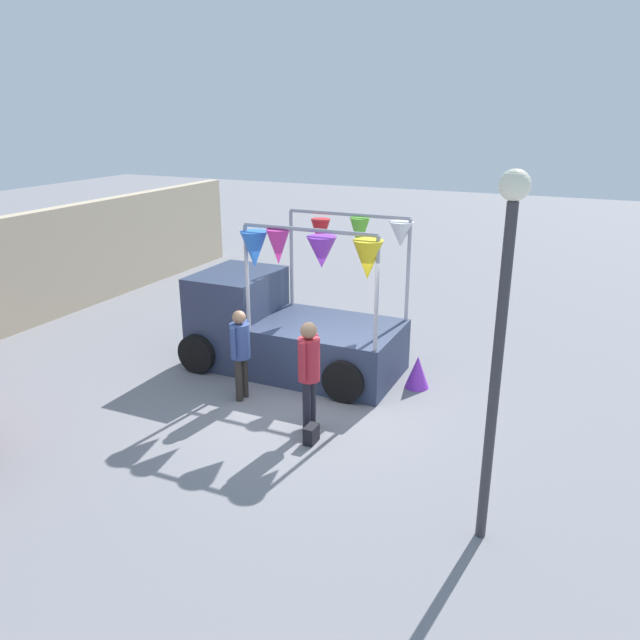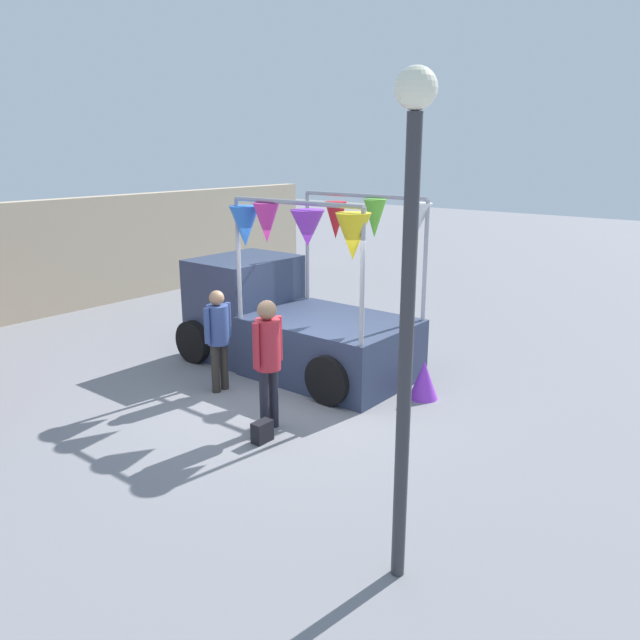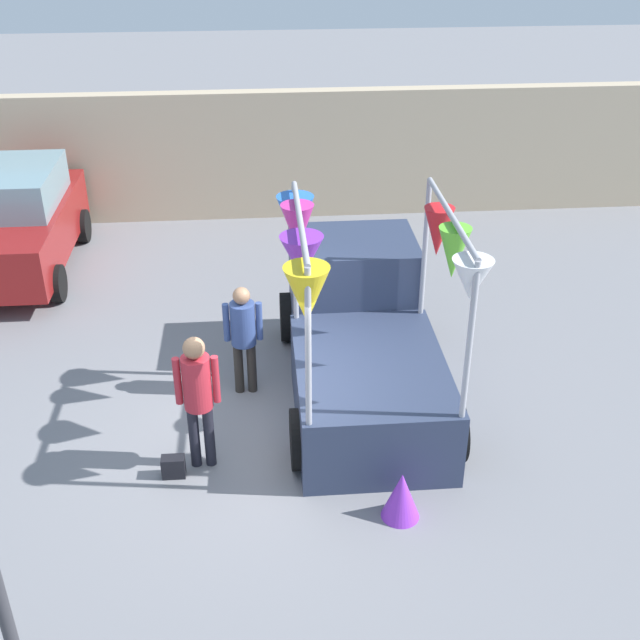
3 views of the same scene
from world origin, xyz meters
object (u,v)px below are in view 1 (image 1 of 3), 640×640
at_px(person_customer, 309,366).
at_px(street_lamp, 502,316).
at_px(folded_kite_bundle_violet, 417,372).
at_px(handbag, 311,434).
at_px(person_vendor, 240,347).
at_px(vendor_truck, 282,324).

distance_m(person_customer, street_lamp, 3.72).
relative_size(person_customer, street_lamp, 0.42).
bearing_deg(folded_kite_bundle_violet, handbag, 160.88).
relative_size(person_vendor, folded_kite_bundle_violet, 2.70).
relative_size(person_customer, handbag, 6.44).
bearing_deg(handbag, street_lamp, -112.24).
distance_m(person_vendor, street_lamp, 5.27).
height_order(vendor_truck, street_lamp, street_lamp).
height_order(vendor_truck, person_customer, vendor_truck).
bearing_deg(person_vendor, handbag, -116.52).
relative_size(person_vendor, street_lamp, 0.38).
relative_size(vendor_truck, person_customer, 2.27).
xyz_separation_m(vendor_truck, person_vendor, (-1.59, -0.04, 0.09)).
bearing_deg(street_lamp, person_customer, 63.48).
bearing_deg(street_lamp, folded_kite_bundle_violet, 26.53).
bearing_deg(vendor_truck, street_lamp, -128.19).
height_order(person_vendor, street_lamp, street_lamp).
bearing_deg(folded_kite_bundle_violet, street_lamp, -153.47).
relative_size(handbag, folded_kite_bundle_violet, 0.47).
distance_m(vendor_truck, street_lamp, 6.11).
xyz_separation_m(person_vendor, handbag, (-0.88, -1.76, -0.84)).
bearing_deg(person_vendor, street_lamp, -113.93).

